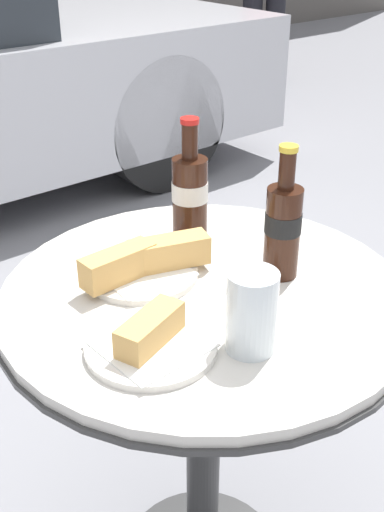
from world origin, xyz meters
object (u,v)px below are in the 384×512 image
object	(u,v)px
lunch_plate_near	(144,265)
lunch_plate_far	(151,340)
cola_bottle_left	(190,195)
drinking_glass	(251,315)
bistro_table	(204,359)
cola_bottle_right	(283,226)

from	to	relation	value
lunch_plate_near	lunch_plate_far	size ratio (longest dim) A/B	1.22
cola_bottle_left	lunch_plate_far	size ratio (longest dim) A/B	1.24
cola_bottle_left	drinking_glass	size ratio (longest dim) A/B	1.92
cola_bottle_left	drinking_glass	world-z (taller)	cola_bottle_left
bistro_table	lunch_plate_far	distance (m)	0.26
drinking_glass	lunch_plate_far	bearing A→B (deg)	142.30
bistro_table	cola_bottle_right	size ratio (longest dim) A/B	3.01
cola_bottle_left	drinking_glass	xyz separation A→B (m)	(-0.16, -0.34, -0.04)
drinking_glass	cola_bottle_right	bearing A→B (deg)	32.54
bistro_table	cola_bottle_right	distance (m)	0.29
cola_bottle_right	lunch_plate_far	size ratio (longest dim) A/B	1.21
cola_bottle_left	bistro_table	bearing A→B (deg)	-121.23
cola_bottle_left	cola_bottle_right	bearing A→B (deg)	-78.98
drinking_glass	lunch_plate_near	world-z (taller)	drinking_glass
bistro_table	cola_bottle_right	world-z (taller)	cola_bottle_right
cola_bottle_left	lunch_plate_near	distance (m)	0.18
cola_bottle_left	cola_bottle_right	size ratio (longest dim) A/B	1.02
cola_bottle_left	lunch_plate_near	bearing A→B (deg)	-158.73
cola_bottle_right	lunch_plate_near	world-z (taller)	cola_bottle_right
bistro_table	lunch_plate_near	bearing A→B (deg)	121.12
drinking_glass	lunch_plate_near	bearing A→B (deg)	90.12
bistro_table	lunch_plate_near	distance (m)	0.22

